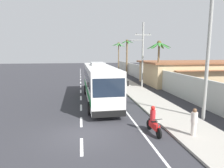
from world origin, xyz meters
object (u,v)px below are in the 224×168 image
Objects in this scene: motorcycle_beside_bus at (108,81)px; motorcycle_trailing at (153,122)px; pedestrian_midwalk at (194,121)px; roadside_building at (194,72)px; utility_pole_mid at (142,54)px; palm_third at (127,52)px; pedestrian_near_kerb at (122,78)px; palm_nearest at (159,52)px; utility_pole_nearest at (209,44)px; palm_second at (119,50)px; coach_bus_foreground at (99,82)px.

motorcycle_beside_bus is 1.00× the size of motorcycle_trailing.
roadside_building reaches higher than pedestrian_midwalk.
palm_third is at bearing 83.76° from utility_pole_mid.
pedestrian_near_kerb is at bearing -105.69° from palm_third.
pedestrian_near_kerb is 1.05× the size of pedestrian_midwalk.
palm_nearest is at bearing -156.06° from roadside_building.
palm_third is at bearing 116.64° from roadside_building.
utility_pole_mid is 9.76m from roadside_building.
palm_nearest is at bearing 83.09° from utility_pole_nearest.
utility_pole_mid is at bearing 44.91° from pedestrian_near_kerb.
motorcycle_beside_bus is at bearing 149.52° from palm_nearest.
pedestrian_midwalk is at bearing -25.94° from motorcycle_trailing.
palm_second reaches higher than pedestrian_midwalk.
pedestrian_midwalk is (2.35, -18.87, 0.30)m from motorcycle_beside_bus.
coach_bus_foreground is 9.78m from motorcycle_beside_bus.
palm_nearest is (1.95, -1.01, 0.19)m from utility_pole_mid.
pedestrian_near_kerb is 6.59m from palm_nearest.
motorcycle_trailing is 0.12× the size of roadside_building.
palm_third reaches higher than palm_nearest.
pedestrian_near_kerb is at bearing -99.34° from palm_second.
palm_second is at bearing 75.52° from coach_bus_foreground.
roadside_building is (11.08, 18.32, 0.79)m from pedestrian_midwalk.
utility_pole_nearest is at bearing -96.91° from palm_nearest.
motorcycle_beside_bus is at bearing 91.07° from motorcycle_trailing.
coach_bus_foreground is at bearing -109.53° from palm_third.
palm_third is (1.82, 16.61, 0.20)m from utility_pole_mid.
motorcycle_beside_bus is at bearing -105.34° from palm_second.
motorcycle_beside_bus is 0.27× the size of palm_second.
palm_second is (7.70, 29.84, 3.46)m from coach_bus_foreground.
motorcycle_trailing is (2.45, -8.43, -1.30)m from coach_bus_foreground.
roadside_building is (11.24, -0.29, 0.74)m from pedestrian_near_kerb.
utility_pole_mid is 23.13m from palm_second.
utility_pole_mid reaches higher than motorcycle_beside_bus.
palm_nearest reaches higher than pedestrian_midwalk.
pedestrian_midwalk is 0.22× the size of palm_second.
motorcycle_trailing is 38.93m from palm_second.
palm_third is at bearing -84.84° from palm_second.
pedestrian_midwalk is at bearing -121.18° from roadside_building.
pedestrian_near_kerb is 16.64m from utility_pole_nearest.
palm_second is 22.65m from roadside_building.
motorcycle_beside_bus is 17.45m from utility_pole_nearest.
pedestrian_midwalk is 16.71m from utility_pole_mid.
roadside_building reaches higher than motorcycle_trailing.
motorcycle_trailing is 32.60m from palm_third.
palm_nearest is (3.96, 15.16, 3.86)m from pedestrian_midwalk.
motorcycle_beside_bus is 0.26× the size of palm_third.
coach_bus_foreground is 7.33× the size of pedestrian_near_kerb.
motorcycle_beside_bus is at bearing 148.22° from utility_pole_mid.
utility_pole_nearest is (4.47, 1.79, 4.69)m from motorcycle_trailing.
coach_bus_foreground reaches higher than pedestrian_near_kerb.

